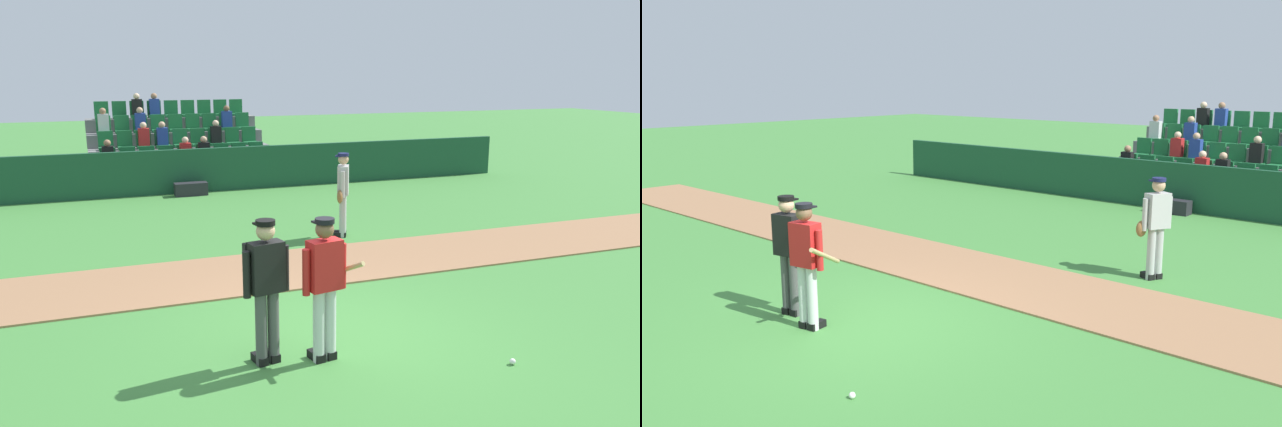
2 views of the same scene
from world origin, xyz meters
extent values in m
plane|color=#42843A|center=(0.00, 0.00, 0.00)|extent=(80.00, 80.00, 0.00)
cube|color=#9E704C|center=(0.00, 2.98, 0.01)|extent=(28.00, 2.20, 0.03)
cube|color=#19472D|center=(0.00, 10.83, 0.62)|extent=(20.00, 0.16, 1.25)
cube|color=slate|center=(0.00, 13.13, 0.15)|extent=(5.55, 3.80, 0.30)
cube|color=slate|center=(0.00, 11.85, 0.50)|extent=(5.45, 0.85, 0.40)
cube|color=#1E6B38|center=(-2.20, 11.75, 0.75)|extent=(0.44, 0.40, 0.08)
cube|color=#1E6B38|center=(-2.20, 11.97, 1.00)|extent=(0.44, 0.08, 0.50)
cube|color=black|center=(-2.20, 11.80, 1.05)|extent=(0.32, 0.22, 0.52)
sphere|color=#9E7051|center=(-2.20, 11.80, 1.40)|extent=(0.20, 0.20, 0.20)
cube|color=#1E6B38|center=(-1.65, 11.75, 0.75)|extent=(0.44, 0.40, 0.08)
cube|color=#1E6B38|center=(-1.65, 11.97, 1.00)|extent=(0.44, 0.08, 0.50)
cube|color=#1E6B38|center=(-1.10, 11.75, 0.75)|extent=(0.44, 0.40, 0.08)
cube|color=#1E6B38|center=(-1.10, 11.97, 1.00)|extent=(0.44, 0.08, 0.50)
cube|color=#1E6B38|center=(-0.55, 11.75, 0.75)|extent=(0.44, 0.40, 0.08)
cube|color=#1E6B38|center=(-0.55, 11.97, 1.00)|extent=(0.44, 0.08, 0.50)
cube|color=#1E6B38|center=(0.00, 11.75, 0.75)|extent=(0.44, 0.40, 0.08)
cube|color=#1E6B38|center=(0.00, 11.97, 1.00)|extent=(0.44, 0.08, 0.50)
cube|color=red|center=(0.00, 11.80, 1.05)|extent=(0.32, 0.22, 0.52)
sphere|color=beige|center=(0.00, 11.80, 1.40)|extent=(0.20, 0.20, 0.20)
cube|color=#1E6B38|center=(0.55, 11.75, 0.75)|extent=(0.44, 0.40, 0.08)
cube|color=#1E6B38|center=(0.55, 11.97, 1.00)|extent=(0.44, 0.08, 0.50)
cube|color=black|center=(0.55, 11.80, 1.05)|extent=(0.32, 0.22, 0.52)
sphere|color=tan|center=(0.55, 11.80, 1.40)|extent=(0.20, 0.20, 0.20)
cube|color=#1E6B38|center=(1.10, 11.75, 0.75)|extent=(0.44, 0.40, 0.08)
cube|color=#1E6B38|center=(1.10, 11.97, 1.00)|extent=(0.44, 0.08, 0.50)
cube|color=#1E6B38|center=(1.65, 11.75, 0.75)|extent=(0.44, 0.40, 0.08)
cube|color=#1E6B38|center=(1.65, 11.97, 1.00)|extent=(0.44, 0.08, 0.50)
cube|color=slate|center=(0.00, 12.70, 0.90)|extent=(5.45, 0.85, 0.40)
cube|color=#1E6B38|center=(-2.20, 12.60, 1.15)|extent=(0.44, 0.40, 0.08)
cube|color=#1E6B38|center=(-2.20, 12.82, 1.40)|extent=(0.44, 0.08, 0.50)
cube|color=#1E6B38|center=(-1.65, 12.60, 1.15)|extent=(0.44, 0.40, 0.08)
cube|color=#1E6B38|center=(-1.65, 12.82, 1.40)|extent=(0.44, 0.08, 0.50)
cube|color=#1E6B38|center=(-1.10, 12.60, 1.15)|extent=(0.44, 0.40, 0.08)
cube|color=#1E6B38|center=(-1.10, 12.82, 1.40)|extent=(0.44, 0.08, 0.50)
cube|color=red|center=(-1.10, 12.65, 1.45)|extent=(0.32, 0.22, 0.52)
sphere|color=beige|center=(-1.10, 12.65, 1.80)|extent=(0.20, 0.20, 0.20)
cube|color=#1E6B38|center=(-0.55, 12.60, 1.15)|extent=(0.44, 0.40, 0.08)
cube|color=#1E6B38|center=(-0.55, 12.82, 1.40)|extent=(0.44, 0.08, 0.50)
cube|color=#263F99|center=(-0.55, 12.65, 1.45)|extent=(0.32, 0.22, 0.52)
sphere|color=tan|center=(-0.55, 12.65, 1.80)|extent=(0.20, 0.20, 0.20)
cube|color=#1E6B38|center=(0.00, 12.60, 1.15)|extent=(0.44, 0.40, 0.08)
cube|color=#1E6B38|center=(0.00, 12.82, 1.40)|extent=(0.44, 0.08, 0.50)
cube|color=#1E6B38|center=(0.55, 12.60, 1.15)|extent=(0.44, 0.40, 0.08)
cube|color=#1E6B38|center=(0.55, 12.82, 1.40)|extent=(0.44, 0.08, 0.50)
cube|color=#1E6B38|center=(1.10, 12.60, 1.15)|extent=(0.44, 0.40, 0.08)
cube|color=#1E6B38|center=(1.10, 12.82, 1.40)|extent=(0.44, 0.08, 0.50)
cube|color=black|center=(1.10, 12.65, 1.45)|extent=(0.32, 0.22, 0.52)
sphere|color=beige|center=(1.10, 12.65, 1.80)|extent=(0.20, 0.20, 0.20)
cube|color=#1E6B38|center=(1.65, 12.60, 1.15)|extent=(0.44, 0.40, 0.08)
cube|color=#1E6B38|center=(1.65, 12.82, 1.40)|extent=(0.44, 0.08, 0.50)
cube|color=slate|center=(0.00, 13.55, 1.30)|extent=(5.45, 0.85, 0.40)
cube|color=#1E6B38|center=(-2.20, 13.45, 1.55)|extent=(0.44, 0.40, 0.08)
cube|color=#1E6B38|center=(-2.20, 13.67, 1.80)|extent=(0.44, 0.08, 0.50)
cube|color=silver|center=(-2.20, 13.50, 1.85)|extent=(0.32, 0.22, 0.52)
sphere|color=#9E7051|center=(-2.20, 13.50, 2.20)|extent=(0.20, 0.20, 0.20)
cube|color=#1E6B38|center=(-1.65, 13.45, 1.55)|extent=(0.44, 0.40, 0.08)
cube|color=#1E6B38|center=(-1.65, 13.67, 1.80)|extent=(0.44, 0.08, 0.50)
cube|color=#1E6B38|center=(-1.10, 13.45, 1.55)|extent=(0.44, 0.40, 0.08)
cube|color=#1E6B38|center=(-1.10, 13.67, 1.80)|extent=(0.44, 0.08, 0.50)
cube|color=#263F99|center=(-1.10, 13.50, 1.85)|extent=(0.32, 0.22, 0.52)
sphere|color=tan|center=(-1.10, 13.50, 2.20)|extent=(0.20, 0.20, 0.20)
cube|color=#1E6B38|center=(-0.55, 13.45, 1.55)|extent=(0.44, 0.40, 0.08)
cube|color=#1E6B38|center=(-0.55, 13.67, 1.80)|extent=(0.44, 0.08, 0.50)
cube|color=#1E6B38|center=(0.00, 13.45, 1.55)|extent=(0.44, 0.40, 0.08)
cube|color=#1E6B38|center=(0.00, 13.67, 1.80)|extent=(0.44, 0.08, 0.50)
cube|color=#1E6B38|center=(0.55, 13.45, 1.55)|extent=(0.44, 0.40, 0.08)
cube|color=#1E6B38|center=(0.55, 13.67, 1.80)|extent=(0.44, 0.08, 0.50)
cube|color=#1E6B38|center=(1.10, 13.45, 1.55)|extent=(0.44, 0.40, 0.08)
cube|color=#1E6B38|center=(1.10, 13.67, 1.80)|extent=(0.44, 0.08, 0.50)
cube|color=slate|center=(0.00, 14.40, 1.70)|extent=(5.45, 0.85, 0.40)
cube|color=#1E6B38|center=(-2.20, 14.30, 1.95)|extent=(0.44, 0.40, 0.08)
cube|color=#1E6B38|center=(-2.20, 14.52, 2.20)|extent=(0.44, 0.08, 0.50)
cube|color=#1E6B38|center=(-1.65, 14.30, 1.95)|extent=(0.44, 0.40, 0.08)
cube|color=#1E6B38|center=(-1.65, 14.52, 2.20)|extent=(0.44, 0.08, 0.50)
cube|color=#1E6B38|center=(-1.10, 14.30, 1.95)|extent=(0.44, 0.40, 0.08)
cube|color=#1E6B38|center=(-1.10, 14.52, 2.20)|extent=(0.44, 0.08, 0.50)
cube|color=black|center=(-1.10, 14.35, 2.25)|extent=(0.32, 0.22, 0.52)
sphere|color=beige|center=(-1.10, 14.35, 2.60)|extent=(0.20, 0.20, 0.20)
cube|color=#1E6B38|center=(-0.55, 14.30, 1.95)|extent=(0.44, 0.40, 0.08)
cube|color=#1E6B38|center=(-0.55, 14.52, 2.20)|extent=(0.44, 0.08, 0.50)
cube|color=#263F99|center=(-0.55, 14.35, 2.25)|extent=(0.32, 0.22, 0.52)
sphere|color=#9E7051|center=(-0.55, 14.35, 2.60)|extent=(0.20, 0.20, 0.20)
cube|color=#1E6B38|center=(0.00, 14.30, 1.95)|extent=(0.44, 0.40, 0.08)
cube|color=#1E6B38|center=(0.00, 14.52, 2.20)|extent=(0.44, 0.08, 0.50)
cube|color=#1E6B38|center=(0.55, 14.30, 1.95)|extent=(0.44, 0.40, 0.08)
cube|color=#1E6B38|center=(0.55, 14.52, 2.20)|extent=(0.44, 0.08, 0.50)
cube|color=#1E6B38|center=(1.10, 14.30, 1.95)|extent=(0.44, 0.40, 0.08)
cube|color=#1E6B38|center=(1.10, 14.52, 2.20)|extent=(0.44, 0.08, 0.50)
cylinder|color=silver|center=(-0.44, -0.58, 0.45)|extent=(0.14, 0.14, 0.90)
cylinder|color=silver|center=(-0.28, -0.55, 0.45)|extent=(0.14, 0.14, 0.90)
cube|color=black|center=(-0.45, -0.52, 0.05)|extent=(0.17, 0.28, 0.10)
cube|color=black|center=(-0.29, -0.50, 0.05)|extent=(0.17, 0.28, 0.10)
cube|color=red|center=(-0.36, -0.57, 1.20)|extent=(0.43, 0.29, 0.60)
cylinder|color=red|center=(-0.61, -0.61, 1.15)|extent=(0.09, 0.09, 0.55)
cylinder|color=red|center=(-0.12, -0.52, 1.15)|extent=(0.09, 0.09, 0.55)
sphere|color=brown|center=(-0.36, -0.57, 1.63)|extent=(0.22, 0.22, 0.22)
cylinder|color=black|center=(-0.36, -0.57, 1.73)|extent=(0.23, 0.23, 0.06)
cube|color=black|center=(-0.38, -0.47, 1.70)|extent=(0.20, 0.15, 0.02)
cylinder|color=tan|center=(-0.13, -0.43, 1.05)|extent=(0.42, 0.73, 0.41)
cylinder|color=#4C4C4C|center=(-1.10, -0.42, 0.45)|extent=(0.14, 0.14, 0.90)
cylinder|color=#4C4C4C|center=(-0.94, -0.39, 0.45)|extent=(0.14, 0.14, 0.90)
cube|color=black|center=(-1.11, -0.36, 0.05)|extent=(0.17, 0.28, 0.10)
cube|color=black|center=(-0.96, -0.33, 0.05)|extent=(0.17, 0.28, 0.10)
cube|color=black|center=(-1.02, -0.41, 1.20)|extent=(0.43, 0.29, 0.60)
cylinder|color=black|center=(-1.27, -0.45, 1.15)|extent=(0.09, 0.09, 0.55)
cylinder|color=black|center=(-0.78, -0.36, 1.15)|extent=(0.09, 0.09, 0.55)
sphere|color=tan|center=(-1.02, -0.41, 1.63)|extent=(0.22, 0.22, 0.22)
cylinder|color=black|center=(-1.02, -0.41, 1.73)|extent=(0.23, 0.23, 0.06)
cube|color=black|center=(-1.04, -0.31, 1.70)|extent=(0.20, 0.15, 0.02)
cube|color=black|center=(-1.05, -0.28, 1.20)|extent=(0.45, 0.16, 0.56)
cylinder|color=#B2B2B2|center=(2.08, 4.69, 0.45)|extent=(0.14, 0.14, 0.90)
cylinder|color=#B2B2B2|center=(2.15, 4.83, 0.45)|extent=(0.14, 0.14, 0.90)
cube|color=black|center=(2.03, 4.71, 0.05)|extent=(0.29, 0.22, 0.10)
cube|color=black|center=(2.10, 4.86, 0.05)|extent=(0.29, 0.22, 0.10)
cube|color=#B2B2B2|center=(2.12, 4.76, 1.20)|extent=(0.37, 0.46, 0.60)
cylinder|color=#B2B2B2|center=(2.01, 4.53, 1.15)|extent=(0.09, 0.09, 0.55)
cylinder|color=#B2B2B2|center=(2.23, 4.98, 1.15)|extent=(0.09, 0.09, 0.55)
sphere|color=tan|center=(2.12, 4.76, 1.63)|extent=(0.22, 0.22, 0.22)
cylinder|color=#191E4C|center=(2.12, 4.76, 1.73)|extent=(0.23, 0.23, 0.06)
cube|color=#191E4C|center=(2.03, 4.80, 1.70)|extent=(0.19, 0.21, 0.02)
ellipsoid|color=brown|center=(1.95, 4.54, 0.90)|extent=(0.20, 0.23, 0.28)
sphere|color=white|center=(1.69, -1.48, 0.04)|extent=(0.07, 0.07, 0.07)
cube|color=#232328|center=(-0.12, 10.38, 0.18)|extent=(0.90, 0.36, 0.36)
camera|label=1|loc=(-2.92, -7.15, 3.42)|focal=35.53mm
camera|label=2|loc=(6.98, -5.62, 3.39)|focal=37.30mm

